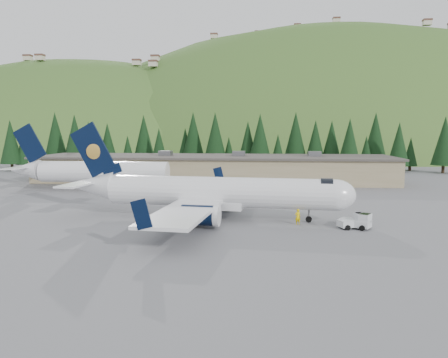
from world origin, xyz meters
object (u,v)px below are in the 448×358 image
Objects in this scene: terminal_building at (214,168)px; ramp_worker at (298,217)px; airliner at (211,193)px; second_airliner at (87,171)px; baggage_tug_a at (355,221)px; baggage_tug_b at (358,222)px.

ramp_worker is (13.86, -40.23, -1.76)m from terminal_building.
airliner is 32.45m from second_airliner.
baggage_tug_a is at bearing -7.04° from airliner.
second_airliner is at bearing 177.48° from baggage_tug_b.
second_airliner is at bearing -141.22° from terminal_building.
baggage_tug_a is 0.37m from baggage_tug_b.
terminal_building is at bearing -90.22° from ramp_worker.
ramp_worker is at bearing -70.99° from terminal_building.
baggage_tug_a is at bearing 167.86° from baggage_tug_b.
baggage_tug_b is (15.96, -3.75, -2.27)m from airliner.
airliner is 19.82× the size of ramp_worker.
terminal_building is (19.91, 16.00, -0.70)m from second_airliner.
ramp_worker is (-6.12, 1.42, 0.12)m from baggage_tug_b.
airliner is 16.55m from baggage_tug_b.
second_airliner is 25.55m from terminal_building.
baggage_tug_b is 0.05× the size of terminal_building.
terminal_building is (-19.98, 41.65, 1.88)m from baggage_tug_b.
baggage_tug_a is (15.70, -3.50, -2.31)m from airliner.
airliner is 10.34m from ramp_worker.
airliner is 1.24× the size of second_airliner.
terminal_building is at bearing 95.56° from baggage_tug_a.
baggage_tug_a is at bearing -64.54° from terminal_building.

